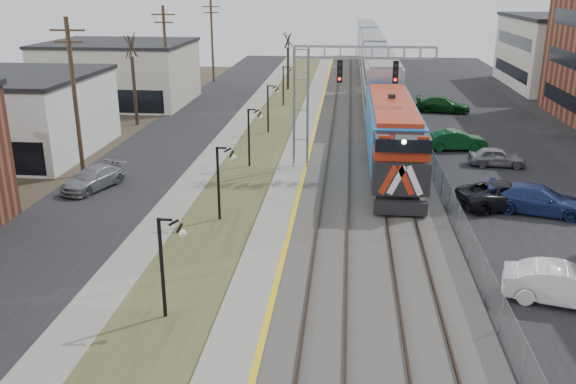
# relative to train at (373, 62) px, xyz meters

# --- Properties ---
(street_west) EXTENTS (7.00, 120.00, 0.04)m
(street_west) POSITION_rel_train_xyz_m (-17.00, -28.33, -2.90)
(street_west) COLOR black
(street_west) RESTS_ON ground
(sidewalk) EXTENTS (2.00, 120.00, 0.08)m
(sidewalk) POSITION_rel_train_xyz_m (-12.50, -28.33, -2.88)
(sidewalk) COLOR gray
(sidewalk) RESTS_ON ground
(grass_median) EXTENTS (4.00, 120.00, 0.06)m
(grass_median) POSITION_rel_train_xyz_m (-9.50, -28.33, -2.89)
(grass_median) COLOR #3E4525
(grass_median) RESTS_ON ground
(platform) EXTENTS (2.00, 120.00, 0.24)m
(platform) POSITION_rel_train_xyz_m (-6.50, -28.33, -2.80)
(platform) COLOR gray
(platform) RESTS_ON ground
(ballast_bed) EXTENTS (8.00, 120.00, 0.20)m
(ballast_bed) POSITION_rel_train_xyz_m (-1.50, -28.33, -2.82)
(ballast_bed) COLOR #595651
(ballast_bed) RESTS_ON ground
(parking_lot) EXTENTS (16.00, 120.00, 0.04)m
(parking_lot) POSITION_rel_train_xyz_m (10.50, -28.33, -2.90)
(parking_lot) COLOR black
(parking_lot) RESTS_ON ground
(platform_edge) EXTENTS (0.24, 120.00, 0.01)m
(platform_edge) POSITION_rel_train_xyz_m (-5.62, -28.33, -2.67)
(platform_edge) COLOR gold
(platform_edge) RESTS_ON platform
(track_near) EXTENTS (1.58, 120.00, 0.15)m
(track_near) POSITION_rel_train_xyz_m (-3.50, -28.33, -2.64)
(track_near) COLOR #2D2119
(track_near) RESTS_ON ballast_bed
(track_far) EXTENTS (1.58, 120.00, 0.15)m
(track_far) POSITION_rel_train_xyz_m (-0.00, -28.33, -2.64)
(track_far) COLOR #2D2119
(track_far) RESTS_ON ballast_bed
(train) EXTENTS (3.00, 85.85, 5.33)m
(train) POSITION_rel_train_xyz_m (0.00, 0.00, 0.00)
(train) COLOR #1564B1
(train) RESTS_ON ground
(signal_gantry) EXTENTS (9.00, 1.07, 8.15)m
(signal_gantry) POSITION_rel_train_xyz_m (-4.28, -35.34, 2.67)
(signal_gantry) COLOR gray
(signal_gantry) RESTS_ON ground
(lampposts) EXTENTS (0.14, 62.14, 4.00)m
(lampposts) POSITION_rel_train_xyz_m (-9.50, -45.05, -0.92)
(lampposts) COLOR black
(lampposts) RESTS_ON ground
(utility_poles) EXTENTS (0.28, 80.28, 10.00)m
(utility_poles) POSITION_rel_train_xyz_m (-20.00, -38.33, 2.08)
(utility_poles) COLOR #4C3823
(utility_poles) RESTS_ON ground
(fence) EXTENTS (0.04, 120.00, 1.60)m
(fence) POSITION_rel_train_xyz_m (2.70, -28.33, -2.12)
(fence) COLOR gray
(fence) RESTS_ON ground
(bare_trees) EXTENTS (12.30, 42.30, 5.95)m
(bare_trees) POSITION_rel_train_xyz_m (-18.16, -24.42, -0.22)
(bare_trees) COLOR #382D23
(bare_trees) RESTS_ON ground
(car_lot_b) EXTENTS (4.86, 2.72, 1.52)m
(car_lot_b) POSITION_rel_train_xyz_m (5.66, -52.81, -2.16)
(car_lot_b) COLOR white
(car_lot_b) RESTS_ON ground
(car_lot_c) EXTENTS (5.73, 3.61, 1.47)m
(car_lot_c) POSITION_rel_train_xyz_m (5.97, -42.02, -2.18)
(car_lot_c) COLOR black
(car_lot_c) RESTS_ON ground
(car_lot_d) EXTENTS (5.66, 3.48, 1.53)m
(car_lot_d) POSITION_rel_train_xyz_m (7.50, -42.68, -2.15)
(car_lot_d) COLOR navy
(car_lot_d) RESTS_ON ground
(car_lot_e) EXTENTS (3.86, 1.76, 1.29)m
(car_lot_e) POSITION_rel_train_xyz_m (7.32, -33.66, -2.28)
(car_lot_e) COLOR gray
(car_lot_e) RESTS_ON ground
(car_lot_f) EXTENTS (4.63, 1.99, 1.48)m
(car_lot_f) POSITION_rel_train_xyz_m (5.22, -29.55, -2.18)
(car_lot_f) COLOR #0E471D
(car_lot_f) RESTS_ON ground
(car_street_b) EXTENTS (3.25, 4.86, 1.31)m
(car_street_b) POSITION_rel_train_xyz_m (-18.17, -41.05, -2.27)
(car_street_b) COLOR gray
(car_street_b) RESTS_ON ground
(car_lot_g) EXTENTS (5.41, 2.93, 1.49)m
(car_lot_g) POSITION_rel_train_xyz_m (6.25, -15.20, -2.17)
(car_lot_g) COLOR #0C3D13
(car_lot_g) RESTS_ON ground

